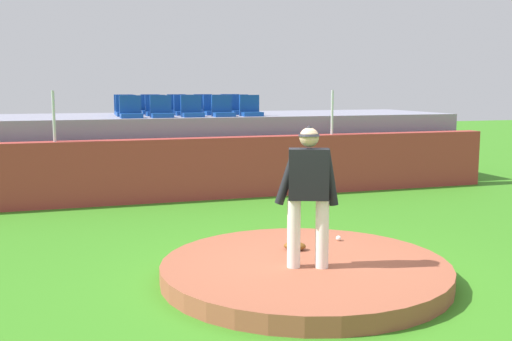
{
  "coord_description": "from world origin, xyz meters",
  "views": [
    {
      "loc": [
        -2.82,
        -6.76,
        2.41
      ],
      "look_at": [
        0.0,
        2.02,
        1.12
      ],
      "focal_mm": 41.79,
      "sensor_mm": 36.0,
      "label": 1
    }
  ],
  "objects_px": {
    "baseball": "(338,238)",
    "stadium_chair_14": "(231,107)",
    "pitcher": "(309,186)",
    "stadium_chair_3": "(223,110)",
    "stadium_chair_2": "(192,110)",
    "fielding_glove": "(295,246)",
    "stadium_chair_10": "(124,108)",
    "stadium_chair_0": "(131,111)",
    "stadium_chair_1": "(161,111)",
    "stadium_chair_4": "(251,109)",
    "stadium_chair_9": "(240,108)",
    "stadium_chair_12": "(177,108)",
    "stadium_chair_5": "(126,109)",
    "stadium_chair_7": "(184,109)",
    "stadium_chair_13": "(204,107)",
    "stadium_chair_11": "(151,108)",
    "stadium_chair_6": "(156,109)",
    "stadium_chair_8": "(214,109)"
  },
  "relations": [
    {
      "from": "baseball",
      "to": "stadium_chair_14",
      "type": "distance_m",
      "value": 7.99
    },
    {
      "from": "pitcher",
      "to": "stadium_chair_3",
      "type": "bearing_deg",
      "value": 104.18
    },
    {
      "from": "pitcher",
      "to": "stadium_chair_2",
      "type": "xyz_separation_m",
      "value": [
        0.05,
        7.06,
        0.66
      ]
    },
    {
      "from": "stadium_chair_2",
      "to": "stadium_chair_3",
      "type": "height_order",
      "value": "same"
    },
    {
      "from": "fielding_glove",
      "to": "stadium_chair_10",
      "type": "height_order",
      "value": "stadium_chair_10"
    },
    {
      "from": "pitcher",
      "to": "baseball",
      "type": "height_order",
      "value": "pitcher"
    },
    {
      "from": "stadium_chair_0",
      "to": "stadium_chair_3",
      "type": "height_order",
      "value": "same"
    },
    {
      "from": "stadium_chair_1",
      "to": "stadium_chair_4",
      "type": "relative_size",
      "value": 1.0
    },
    {
      "from": "stadium_chair_1",
      "to": "stadium_chair_9",
      "type": "relative_size",
      "value": 1.0
    },
    {
      "from": "stadium_chair_4",
      "to": "stadium_chair_12",
      "type": "bearing_deg",
      "value": -51.59
    },
    {
      "from": "stadium_chair_5",
      "to": "stadium_chair_7",
      "type": "distance_m",
      "value": 1.4
    },
    {
      "from": "stadium_chair_4",
      "to": "stadium_chair_13",
      "type": "bearing_deg",
      "value": -67.7
    },
    {
      "from": "baseball",
      "to": "fielding_glove",
      "type": "relative_size",
      "value": 0.25
    },
    {
      "from": "stadium_chair_1",
      "to": "stadium_chair_9",
      "type": "distance_m",
      "value": 2.31
    },
    {
      "from": "stadium_chair_5",
      "to": "stadium_chair_13",
      "type": "relative_size",
      "value": 1.0
    },
    {
      "from": "fielding_glove",
      "to": "stadium_chair_9",
      "type": "relative_size",
      "value": 0.6
    },
    {
      "from": "stadium_chair_0",
      "to": "stadium_chair_5",
      "type": "bearing_deg",
      "value": -89.55
    },
    {
      "from": "baseball",
      "to": "stadium_chair_12",
      "type": "bearing_deg",
      "value": 96.48
    },
    {
      "from": "baseball",
      "to": "stadium_chair_2",
      "type": "distance_m",
      "value": 6.29
    },
    {
      "from": "stadium_chair_0",
      "to": "stadium_chair_11",
      "type": "bearing_deg",
      "value": -111.09
    },
    {
      "from": "pitcher",
      "to": "stadium_chair_7",
      "type": "xyz_separation_m",
      "value": [
        0.04,
        7.96,
        0.66
      ]
    },
    {
      "from": "baseball",
      "to": "stadium_chair_6",
      "type": "distance_m",
      "value": 7.23
    },
    {
      "from": "baseball",
      "to": "stadium_chair_6",
      "type": "height_order",
      "value": "stadium_chair_6"
    },
    {
      "from": "stadium_chair_2",
      "to": "stadium_chair_12",
      "type": "height_order",
      "value": "same"
    },
    {
      "from": "stadium_chair_7",
      "to": "stadium_chair_8",
      "type": "distance_m",
      "value": 0.73
    },
    {
      "from": "stadium_chair_11",
      "to": "stadium_chair_14",
      "type": "relative_size",
      "value": 1.0
    },
    {
      "from": "stadium_chair_3",
      "to": "stadium_chair_13",
      "type": "bearing_deg",
      "value": -88.56
    },
    {
      "from": "fielding_glove",
      "to": "stadium_chair_1",
      "type": "distance_m",
      "value": 6.5
    },
    {
      "from": "stadium_chair_7",
      "to": "stadium_chair_14",
      "type": "distance_m",
      "value": 1.68
    },
    {
      "from": "stadium_chair_3",
      "to": "stadium_chair_6",
      "type": "height_order",
      "value": "same"
    },
    {
      "from": "stadium_chair_13",
      "to": "stadium_chair_14",
      "type": "height_order",
      "value": "same"
    },
    {
      "from": "stadium_chair_3",
      "to": "stadium_chair_2",
      "type": "bearing_deg",
      "value": -1.89
    },
    {
      "from": "stadium_chair_0",
      "to": "stadium_chair_12",
      "type": "bearing_deg",
      "value": -127.08
    },
    {
      "from": "stadium_chair_1",
      "to": "stadium_chair_12",
      "type": "distance_m",
      "value": 1.97
    },
    {
      "from": "stadium_chair_12",
      "to": "stadium_chair_13",
      "type": "bearing_deg",
      "value": 178.74
    },
    {
      "from": "pitcher",
      "to": "stadium_chair_8",
      "type": "bearing_deg",
      "value": 104.9
    },
    {
      "from": "stadium_chair_8",
      "to": "stadium_chair_10",
      "type": "height_order",
      "value": "same"
    },
    {
      "from": "baseball",
      "to": "fielding_glove",
      "type": "bearing_deg",
      "value": -161.01
    },
    {
      "from": "stadium_chair_5",
      "to": "stadium_chair_7",
      "type": "height_order",
      "value": "same"
    },
    {
      "from": "fielding_glove",
      "to": "stadium_chair_0",
      "type": "bearing_deg",
      "value": 129.83
    },
    {
      "from": "stadium_chair_3",
      "to": "stadium_chair_13",
      "type": "relative_size",
      "value": 1.0
    },
    {
      "from": "stadium_chair_10",
      "to": "stadium_chair_13",
      "type": "distance_m",
      "value": 2.05
    },
    {
      "from": "stadium_chair_12",
      "to": "stadium_chair_8",
      "type": "bearing_deg",
      "value": 127.77
    },
    {
      "from": "stadium_chair_4",
      "to": "pitcher",
      "type": "bearing_deg",
      "value": 78.28
    },
    {
      "from": "pitcher",
      "to": "stadium_chair_9",
      "type": "distance_m",
      "value": 8.1
    },
    {
      "from": "fielding_glove",
      "to": "stadium_chair_11",
      "type": "bearing_deg",
      "value": 122.11
    },
    {
      "from": "stadium_chair_3",
      "to": "stadium_chair_8",
      "type": "relative_size",
      "value": 1.0
    },
    {
      "from": "stadium_chair_9",
      "to": "stadium_chair_13",
      "type": "distance_m",
      "value": 1.17
    },
    {
      "from": "stadium_chair_7",
      "to": "stadium_chair_10",
      "type": "distance_m",
      "value": 1.61
    },
    {
      "from": "pitcher",
      "to": "stadium_chair_2",
      "type": "relative_size",
      "value": 3.49
    }
  ]
}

